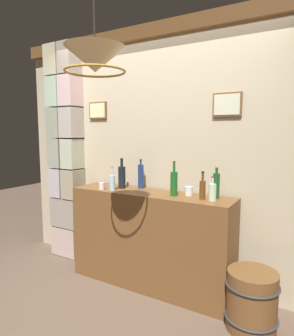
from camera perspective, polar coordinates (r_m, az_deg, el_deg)
name	(u,v)px	position (r m, az deg, el deg)	size (l,w,h in m)	color
ground_plane	(98,329)	(2.75, -9.29, -28.13)	(12.00, 12.00, 0.00)	brown
panelled_rear_partition	(163,147)	(3.16, 3.07, 4.04)	(3.80, 0.15, 2.67)	#BCAD8E
stone_pillar	(68,152)	(3.85, -14.96, 2.92)	(0.43, 0.28, 2.60)	#BAA095
bar_shelf_unit	(150,239)	(3.11, 0.48, -13.49)	(1.69, 0.41, 0.97)	brown
liquor_bottle_vodka	(216,185)	(2.76, 13.12, -3.21)	(0.06, 0.06, 0.29)	#174B23
liquor_bottle_rum	(202,189)	(2.71, 10.57, -3.97)	(0.05, 0.05, 0.25)	brown
liquor_bottle_amaro	(212,192)	(2.67, 12.40, -4.47)	(0.07, 0.07, 0.22)	silver
liquor_bottle_port	(122,177)	(3.18, -4.83, -1.65)	(0.08, 0.08, 0.32)	black
liquor_bottle_scotch	(141,176)	(3.16, -1.20, -1.56)	(0.06, 0.06, 0.31)	navy
liquor_bottle_rye	(112,181)	(3.08, -6.66, -2.58)	(0.06, 0.06, 0.25)	#A5CCE2
liquor_bottle_tequila	(174,183)	(2.81, 5.18, -2.85)	(0.07, 0.07, 0.33)	#195921
glass_tumbler_rocks	(102,186)	(3.16, -8.67, -3.42)	(0.06, 0.06, 0.07)	silver
glass_tumbler_highball	(189,191)	(2.86, 8.00, -4.36)	(0.08, 0.08, 0.08)	silver
pendant_lamp	(95,60)	(2.13, -9.92, 19.63)	(0.41, 0.41, 0.49)	beige
wooden_barrel	(252,300)	(2.72, 19.39, -22.80)	(0.42, 0.42, 0.48)	brown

